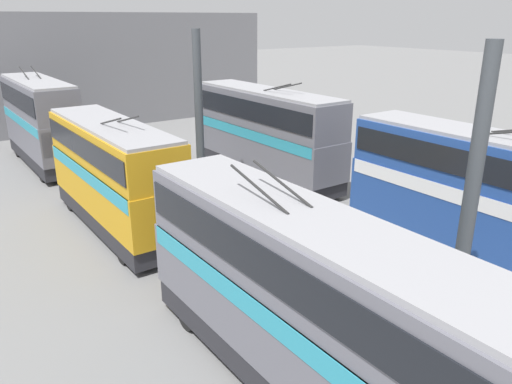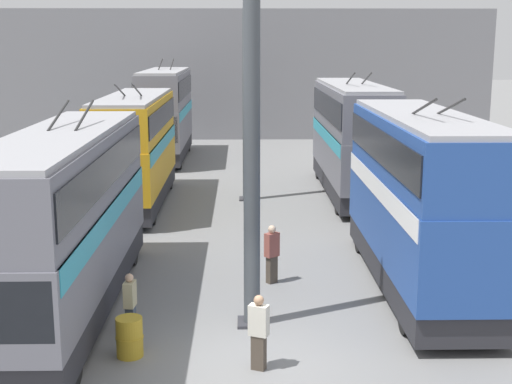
{
  "view_description": "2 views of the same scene",
  "coord_description": "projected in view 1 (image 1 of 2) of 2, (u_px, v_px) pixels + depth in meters",
  "views": [
    {
      "loc": [
        -4.45,
        11.75,
        8.94
      ],
      "look_at": [
        10.08,
        1.43,
        2.69
      ],
      "focal_mm": 35.0,
      "sensor_mm": 36.0,
      "label": 1
    },
    {
      "loc": [
        -14.74,
        0.24,
        7.05
      ],
      "look_at": [
        12.07,
        -0.3,
        1.37
      ],
      "focal_mm": 50.0,
      "sensor_mm": 36.0,
      "label": 2
    }
  ],
  "objects": [
    {
      "name": "bus_right_mid",
      "position": [
        113.0,
        170.0,
        21.46
      ],
      "size": [
        9.9,
        2.54,
        5.42
      ],
      "color": "black",
      "rests_on": "ground_plane"
    },
    {
      "name": "person_by_right_row",
      "position": [
        402.0,
        368.0,
        12.22
      ],
      "size": [
        0.44,
        0.28,
        1.56
      ],
      "rotation": [
        0.0,
        0.0,
        1.46
      ],
      "color": "#384251",
      "rests_on": "ground_plane"
    },
    {
      "name": "depot_back_wall",
      "position": [
        74.0,
        74.0,
        40.09
      ],
      "size": [
        0.5,
        36.0,
        9.35
      ],
      "color": "slate",
      "rests_on": "ground_plane"
    },
    {
      "name": "bus_right_far",
      "position": [
        41.0,
        118.0,
        30.97
      ],
      "size": [
        9.73,
        2.54,
        6.01
      ],
      "color": "black",
      "rests_on": "ground_plane"
    },
    {
      "name": "person_aisle_midway",
      "position": [
        383.0,
        265.0,
        17.04
      ],
      "size": [
        0.46,
        0.48,
        1.77
      ],
      "rotation": [
        0.0,
        0.0,
        0.71
      ],
      "color": "#473D33",
      "rests_on": "ground_plane"
    },
    {
      "name": "bus_right_near",
      "position": [
        305.0,
        296.0,
        11.74
      ],
      "size": [
        11.27,
        2.54,
        5.42
      ],
      "color": "black",
      "rests_on": "ground_plane"
    },
    {
      "name": "support_column_near",
      "position": [
        469.0,
        210.0,
        13.22
      ],
      "size": [
        0.74,
        0.74,
        8.46
      ],
      "color": "#42474C",
      "rests_on": "ground_plane"
    },
    {
      "name": "support_column_far",
      "position": [
        199.0,
        122.0,
        24.45
      ],
      "size": [
        0.74,
        0.74,
        8.46
      ],
      "color": "#42474C",
      "rests_on": "ground_plane"
    },
    {
      "name": "bus_left_far",
      "position": [
        266.0,
        130.0,
        28.28
      ],
      "size": [
        10.94,
        2.54,
        5.78
      ],
      "color": "black",
      "rests_on": "ground_plane"
    },
    {
      "name": "bus_left_near",
      "position": [
        474.0,
        191.0,
        18.36
      ],
      "size": [
        9.98,
        2.54,
        5.7
      ],
      "color": "black",
      "rests_on": "ground_plane"
    }
  ]
}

